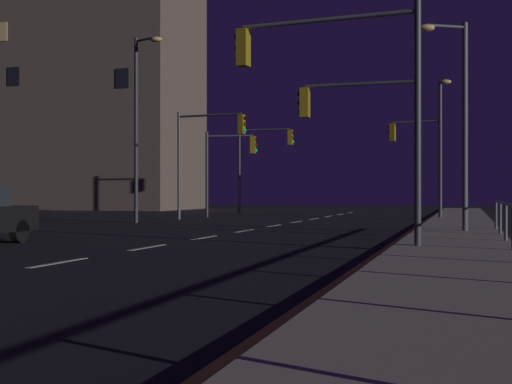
{
  "coord_description": "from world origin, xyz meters",
  "views": [
    {
      "loc": [
        7.65,
        -2.98,
        1.38
      ],
      "look_at": [
        -1.05,
        25.95,
        1.41
      ],
      "focal_mm": 48.99,
      "sensor_mm": 36.0,
      "label": 1
    }
  ],
  "objects_px": {
    "traffic_light_mid_left": "(362,122)",
    "building_distant": "(55,52)",
    "street_lamp_mid_block": "(139,114)",
    "traffic_light_overhead_east": "(418,147)",
    "traffic_light_near_right": "(207,143)",
    "traffic_light_mid_right": "(229,157)",
    "traffic_light_far_center": "(335,77)",
    "street_lamp_across_street": "(457,105)",
    "street_lamp_median": "(441,135)",
    "traffic_light_far_left": "(262,152)"
  },
  "relations": [
    {
      "from": "traffic_light_near_right",
      "to": "traffic_light_mid_right",
      "type": "bearing_deg",
      "value": 90.17
    },
    {
      "from": "traffic_light_overhead_east",
      "to": "traffic_light_mid_right",
      "type": "relative_size",
      "value": 1.1
    },
    {
      "from": "street_lamp_median",
      "to": "street_lamp_across_street",
      "type": "bearing_deg",
      "value": -85.8
    },
    {
      "from": "traffic_light_near_right",
      "to": "traffic_light_mid_right",
      "type": "relative_size",
      "value": 1.16
    },
    {
      "from": "street_lamp_median",
      "to": "traffic_light_overhead_east",
      "type": "bearing_deg",
      "value": 121.24
    },
    {
      "from": "street_lamp_mid_block",
      "to": "traffic_light_far_center",
      "type": "bearing_deg",
      "value": -47.0
    },
    {
      "from": "traffic_light_mid_left",
      "to": "street_lamp_mid_block",
      "type": "relative_size",
      "value": 0.58
    },
    {
      "from": "traffic_light_far_center",
      "to": "street_lamp_mid_block",
      "type": "height_order",
      "value": "street_lamp_mid_block"
    },
    {
      "from": "traffic_light_far_center",
      "to": "building_distant",
      "type": "height_order",
      "value": "building_distant"
    },
    {
      "from": "traffic_light_near_right",
      "to": "traffic_light_mid_right",
      "type": "distance_m",
      "value": 3.58
    },
    {
      "from": "traffic_light_near_right",
      "to": "traffic_light_far_left",
      "type": "xyz_separation_m",
      "value": [
        0.1,
        9.71,
        0.06
      ]
    },
    {
      "from": "traffic_light_mid_right",
      "to": "traffic_light_mid_left",
      "type": "xyz_separation_m",
      "value": [
        9.47,
        -14.78,
        0.27
      ]
    },
    {
      "from": "street_lamp_across_street",
      "to": "street_lamp_median",
      "type": "xyz_separation_m",
      "value": [
        -0.92,
        12.51,
        0.04
      ]
    },
    {
      "from": "traffic_light_mid_right",
      "to": "building_distant",
      "type": "bearing_deg",
      "value": 143.34
    },
    {
      "from": "traffic_light_near_right",
      "to": "street_lamp_median",
      "type": "bearing_deg",
      "value": 14.56
    },
    {
      "from": "traffic_light_near_right",
      "to": "traffic_light_far_center",
      "type": "height_order",
      "value": "traffic_light_far_center"
    },
    {
      "from": "traffic_light_far_center",
      "to": "street_lamp_across_street",
      "type": "height_order",
      "value": "street_lamp_across_street"
    },
    {
      "from": "traffic_light_far_center",
      "to": "street_lamp_mid_block",
      "type": "relative_size",
      "value": 0.68
    },
    {
      "from": "traffic_light_near_right",
      "to": "traffic_light_far_center",
      "type": "distance_m",
      "value": 18.89
    },
    {
      "from": "traffic_light_overhead_east",
      "to": "traffic_light_near_right",
      "type": "xyz_separation_m",
      "value": [
        -10.13,
        -5.09,
        0.09
      ]
    },
    {
      "from": "traffic_light_far_left",
      "to": "street_lamp_mid_block",
      "type": "xyz_separation_m",
      "value": [
        -1.75,
        -14.04,
        1.0
      ]
    },
    {
      "from": "traffic_light_mid_left",
      "to": "traffic_light_overhead_east",
      "type": "bearing_deg",
      "value": 87.65
    },
    {
      "from": "traffic_light_near_right",
      "to": "traffic_light_far_center",
      "type": "xyz_separation_m",
      "value": [
        9.53,
        -16.31,
        0.31
      ]
    },
    {
      "from": "traffic_light_mid_right",
      "to": "street_lamp_median",
      "type": "height_order",
      "value": "street_lamp_median"
    },
    {
      "from": "traffic_light_far_center",
      "to": "traffic_light_mid_left",
      "type": "xyz_separation_m",
      "value": [
        -0.07,
        5.07,
        -0.61
      ]
    },
    {
      "from": "traffic_light_far_center",
      "to": "street_lamp_median",
      "type": "relative_size",
      "value": 0.83
    },
    {
      "from": "traffic_light_mid_right",
      "to": "street_lamp_median",
      "type": "distance_m",
      "value": 11.49
    },
    {
      "from": "street_lamp_mid_block",
      "to": "building_distant",
      "type": "relative_size",
      "value": 0.31
    },
    {
      "from": "traffic_light_mid_right",
      "to": "traffic_light_far_center",
      "type": "bearing_deg",
      "value": -64.33
    },
    {
      "from": "traffic_light_mid_left",
      "to": "building_distant",
      "type": "bearing_deg",
      "value": 135.16
    },
    {
      "from": "street_lamp_median",
      "to": "building_distant",
      "type": "height_order",
      "value": "building_distant"
    },
    {
      "from": "traffic_light_mid_right",
      "to": "traffic_light_far_left",
      "type": "relative_size",
      "value": 0.85
    },
    {
      "from": "traffic_light_mid_right",
      "to": "street_lamp_median",
      "type": "xyz_separation_m",
      "value": [
        11.43,
        -0.57,
        0.93
      ]
    },
    {
      "from": "traffic_light_far_center",
      "to": "traffic_light_mid_left",
      "type": "distance_m",
      "value": 5.11
    },
    {
      "from": "traffic_light_overhead_east",
      "to": "street_lamp_across_street",
      "type": "height_order",
      "value": "street_lamp_across_street"
    },
    {
      "from": "traffic_light_near_right",
      "to": "traffic_light_mid_left",
      "type": "bearing_deg",
      "value": -49.91
    },
    {
      "from": "traffic_light_mid_left",
      "to": "street_lamp_across_street",
      "type": "bearing_deg",
      "value": 30.52
    },
    {
      "from": "traffic_light_far_center",
      "to": "street_lamp_median",
      "type": "height_order",
      "value": "street_lamp_median"
    },
    {
      "from": "traffic_light_overhead_east",
      "to": "building_distant",
      "type": "relative_size",
      "value": 0.2
    },
    {
      "from": "street_lamp_mid_block",
      "to": "street_lamp_median",
      "type": "distance_m",
      "value": 14.99
    },
    {
      "from": "traffic_light_far_center",
      "to": "street_lamp_median",
      "type": "distance_m",
      "value": 19.37
    },
    {
      "from": "traffic_light_mid_right",
      "to": "street_lamp_mid_block",
      "type": "height_order",
      "value": "street_lamp_mid_block"
    },
    {
      "from": "street_lamp_mid_block",
      "to": "street_lamp_median",
      "type": "relative_size",
      "value": 1.23
    },
    {
      "from": "traffic_light_mid_left",
      "to": "building_distant",
      "type": "xyz_separation_m",
      "value": [
        -30.91,
        30.73,
        9.97
      ]
    },
    {
      "from": "traffic_light_mid_right",
      "to": "street_lamp_across_street",
      "type": "xyz_separation_m",
      "value": [
        12.35,
        -13.08,
        0.9
      ]
    },
    {
      "from": "traffic_light_mid_left",
      "to": "traffic_light_far_left",
      "type": "distance_m",
      "value": 22.95
    },
    {
      "from": "traffic_light_overhead_east",
      "to": "street_lamp_mid_block",
      "type": "height_order",
      "value": "street_lamp_mid_block"
    },
    {
      "from": "traffic_light_near_right",
      "to": "street_lamp_mid_block",
      "type": "xyz_separation_m",
      "value": [
        -1.65,
        -4.33,
        1.06
      ]
    },
    {
      "from": "street_lamp_median",
      "to": "traffic_light_mid_right",
      "type": "bearing_deg",
      "value": 177.15
    },
    {
      "from": "traffic_light_mid_right",
      "to": "street_lamp_median",
      "type": "bearing_deg",
      "value": -2.85
    }
  ]
}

